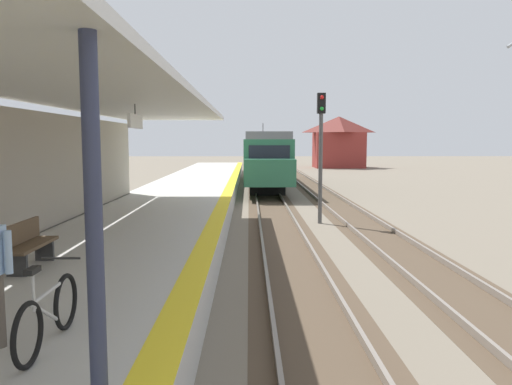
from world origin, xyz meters
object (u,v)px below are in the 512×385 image
approaching_train (265,157)px  rail_signal_post (321,144)px  distant_trackside_house (339,141)px  platform_bench (27,243)px  bicycle_beside_commuter (48,314)px

approaching_train → rail_signal_post: rail_signal_post is taller
rail_signal_post → distant_trackside_house: (8.40, 42.62, 0.14)m
platform_bench → distant_trackside_house: 55.33m
approaching_train → rail_signal_post: size_ratio=3.77×
rail_signal_post → distant_trackside_house: 43.44m
distant_trackside_house → bicycle_beside_commuter: bearing=-103.5°
approaching_train → distant_trackside_house: size_ratio=2.97×
platform_bench → approaching_train: bearing=78.9°
approaching_train → platform_bench: approaching_train is taller
bicycle_beside_commuter → distant_trackside_house: 58.41m
rail_signal_post → platform_bench: (-7.08, -10.46, -1.82)m
bicycle_beside_commuter → approaching_train: bearing=83.5°
platform_bench → distant_trackside_house: distant_trackside_house is taller
bicycle_beside_commuter → distant_trackside_house: bearing=76.5°
rail_signal_post → bicycle_beside_commuter: bearing=-110.2°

